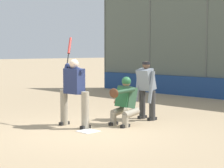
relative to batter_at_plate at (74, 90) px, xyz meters
The scene contains 6 objects.
ground_plane 1.14m from the batter_at_plate, 168.97° to the left, with size 160.00×160.00×0.00m, color tan.
home_plate_marker 1.14m from the batter_at_plate, 168.97° to the left, with size 0.43×0.43×0.01m, color white.
bleachers_beyond 9.91m from the batter_at_plate, 83.26° to the right, with size 10.36×1.95×1.16m.
batter_at_plate is the anchor object (origin of this frame).
catcher_behind_plate 1.29m from the batter_at_plate, 127.69° to the right, with size 0.66×0.77×1.24m.
umpire_home 2.14m from the batter_at_plate, 107.57° to the right, with size 0.65×0.43×1.61m.
Camera 1 is at (-6.50, 5.80, 1.87)m, focal length 60.00 mm.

